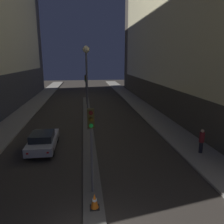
{
  "coord_description": "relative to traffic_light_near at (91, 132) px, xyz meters",
  "views": [
    {
      "loc": [
        -0.27,
        -5.71,
        6.56
      ],
      "look_at": [
        2.93,
        19.16,
        0.5
      ],
      "focal_mm": 35.0,
      "sensor_mm": 36.0,
      "label": 1
    }
  ],
  "objects": [
    {
      "name": "building_right",
      "position": [
        12.07,
        18.25,
        7.07
      ],
      "size": [
        6.01,
        44.55,
        20.6
      ],
      "color": "#423D38",
      "rests_on": "ground"
    },
    {
      "name": "traffic_light_near",
      "position": [
        0.0,
        0.0,
        0.0
      ],
      "size": [
        0.32,
        0.42,
        4.25
      ],
      "color": "#4C4C51",
      "rests_on": "median_strip"
    },
    {
      "name": "car_left_lane",
      "position": [
        -3.39,
        5.93,
        -2.52
      ],
      "size": [
        1.83,
        4.29,
        1.39
      ],
      "color": "#B2B2B7",
      "rests_on": "ground"
    },
    {
      "name": "pedestrian_on_right_sidewalk",
      "position": [
        7.74,
        3.63,
        -2.17
      ],
      "size": [
        0.35,
        0.35,
        1.72
      ],
      "color": "black",
      "rests_on": "sidewalk_right"
    },
    {
      "name": "median_strip",
      "position": [
        0.0,
        12.57,
        -3.18
      ],
      "size": [
        0.95,
        31.2,
        0.11
      ],
      "color": "#56544F",
      "rests_on": "ground"
    },
    {
      "name": "traffic_cone_near",
      "position": [
        0.04,
        -1.25,
        -2.78
      ],
      "size": [
        0.43,
        0.43,
        0.7
      ],
      "color": "black",
      "rests_on": "median_strip"
    },
    {
      "name": "traffic_light_mid",
      "position": [
        0.0,
        22.28,
        0.0
      ],
      "size": [
        0.32,
        0.42,
        4.25
      ],
      "color": "#4C4C51",
      "rests_on": "median_strip"
    },
    {
      "name": "street_lamp",
      "position": [
        0.0,
        10.11,
        2.49
      ],
      "size": [
        0.61,
        0.61,
        7.6
      ],
      "color": "#4C4C51",
      "rests_on": "median_strip"
    }
  ]
}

